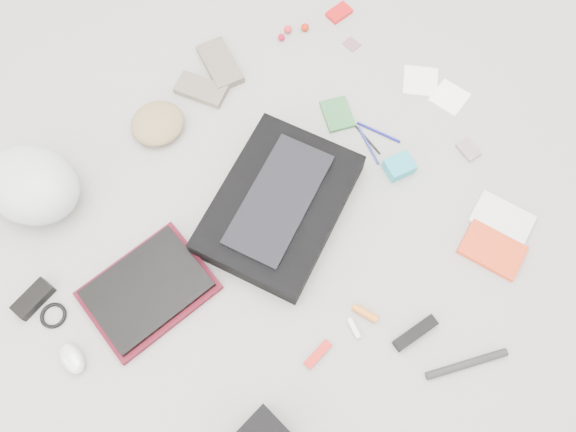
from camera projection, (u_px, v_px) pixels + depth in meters
ground_plane at (288, 222)px, 1.78m from camera, size 4.00×4.00×0.00m
messenger_bag at (279, 205)px, 1.76m from camera, size 0.62×0.55×0.09m
bag_flap at (279, 199)px, 1.71m from camera, size 0.45×0.34×0.01m
laptop_sleeve at (149, 291)px, 1.69m from camera, size 0.36×0.28×0.03m
laptop at (147, 289)px, 1.67m from camera, size 0.33×0.24×0.02m
bike_helmet at (31, 185)px, 1.73m from camera, size 0.36×0.39×0.19m
beanie at (158, 123)px, 1.88m from camera, size 0.19×0.18×0.06m
mitten_left at (201, 90)px, 1.95m from camera, size 0.16×0.19×0.03m
mitten_right at (220, 64)px, 1.99m from camera, size 0.14×0.22×0.03m
power_brick at (33, 299)px, 1.67m from camera, size 0.13×0.08×0.03m
cable_coil at (53, 316)px, 1.67m from camera, size 0.08×0.08×0.01m
mouse at (72, 358)px, 1.61m from camera, size 0.06×0.10×0.04m
multitool at (318, 354)px, 1.62m from camera, size 0.10×0.04×0.01m
toiletry_tube_white at (354, 328)px, 1.65m from camera, size 0.03×0.06×0.02m
toiletry_tube_orange at (365, 313)px, 1.66m from camera, size 0.05×0.08×0.02m
u_lock at (415, 333)px, 1.64m from camera, size 0.15×0.05×0.03m
bike_pump at (467, 364)px, 1.61m from camera, size 0.24×0.12×0.02m
book_red at (492, 250)px, 1.74m from camera, size 0.18×0.22×0.02m
book_white at (502, 219)px, 1.77m from camera, size 0.18×0.21×0.02m
notepad at (337, 114)px, 1.92m from camera, size 0.13×0.15×0.01m
pen_blue at (368, 145)px, 1.88m from camera, size 0.05×0.15×0.01m
pen_black at (368, 140)px, 1.89m from camera, size 0.01×0.13×0.01m
pen_navy at (379, 132)px, 1.90m from camera, size 0.07×0.15×0.01m
accordion_wallet at (399, 167)px, 1.83m from camera, size 0.10×0.09×0.04m
card_deck at (468, 150)px, 1.87m from camera, size 0.06×0.08×0.01m
napkin_top at (420, 81)px, 1.97m from camera, size 0.17×0.17×0.01m
napkin_bottom at (450, 97)px, 1.95m from camera, size 0.13×0.13×0.01m
lollipop_a at (281, 37)px, 2.03m from camera, size 0.03×0.03×0.03m
lollipop_b at (288, 29)px, 2.04m from camera, size 0.04×0.04×0.03m
lollipop_c at (305, 27)px, 2.05m from camera, size 0.04×0.04×0.03m
altoids_tin at (339, 13)px, 2.08m from camera, size 0.09×0.06×0.02m
stamp_sheet at (352, 44)px, 2.03m from camera, size 0.05×0.06×0.00m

